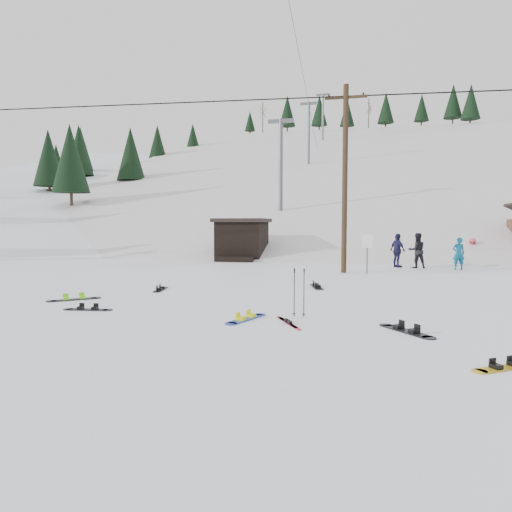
# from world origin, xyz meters

# --- Properties ---
(ground) EXTENTS (200.00, 200.00, 0.00)m
(ground) POSITION_xyz_m (0.00, 0.00, 0.00)
(ground) COLOR white
(ground) RESTS_ON ground
(ski_slope) EXTENTS (60.00, 85.24, 65.97)m
(ski_slope) POSITION_xyz_m (0.00, 55.00, -12.00)
(ski_slope) COLOR silver
(ski_slope) RESTS_ON ground
(ridge_left) EXTENTS (47.54, 95.03, 58.38)m
(ridge_left) POSITION_xyz_m (-36.00, 48.00, -11.00)
(ridge_left) COLOR white
(ridge_left) RESTS_ON ground
(treeline_left) EXTENTS (20.00, 64.00, 10.00)m
(treeline_left) POSITION_xyz_m (-34.00, 40.00, 0.00)
(treeline_left) COLOR black
(treeline_left) RESTS_ON ground
(treeline_crest) EXTENTS (50.00, 6.00, 10.00)m
(treeline_crest) POSITION_xyz_m (0.00, 86.00, 0.00)
(treeline_crest) COLOR black
(treeline_crest) RESTS_ON ski_slope
(utility_pole) EXTENTS (2.00, 0.26, 9.00)m
(utility_pole) POSITION_xyz_m (2.00, 14.00, 4.68)
(utility_pole) COLOR #3A2819
(utility_pole) RESTS_ON ground
(trail_sign) EXTENTS (0.50, 0.09, 1.85)m
(trail_sign) POSITION_xyz_m (3.10, 13.58, 1.27)
(trail_sign) COLOR #595B60
(trail_sign) RESTS_ON ground
(lift_hut) EXTENTS (3.40, 4.10, 2.75)m
(lift_hut) POSITION_xyz_m (-5.00, 20.94, 1.36)
(lift_hut) COLOR black
(lift_hut) RESTS_ON ground
(lift_tower_near) EXTENTS (2.20, 0.36, 8.00)m
(lift_tower_near) POSITION_xyz_m (-4.00, 30.00, 7.86)
(lift_tower_near) COLOR #595B60
(lift_tower_near) RESTS_ON ski_slope
(lift_tower_mid) EXTENTS (2.20, 0.36, 8.00)m
(lift_tower_mid) POSITION_xyz_m (-4.00, 50.00, 14.36)
(lift_tower_mid) COLOR #595B60
(lift_tower_mid) RESTS_ON ski_slope
(lift_tower_far) EXTENTS (2.20, 0.36, 8.00)m
(lift_tower_far) POSITION_xyz_m (-4.00, 70.00, 20.86)
(lift_tower_far) COLOR #595B60
(lift_tower_far) RESTS_ON ski_slope
(hero_snowboard) EXTENTS (0.72, 1.51, 0.11)m
(hero_snowboard) POSITION_xyz_m (0.09, 2.26, 0.03)
(hero_snowboard) COLOR #1A3BAC
(hero_snowboard) RESTS_ON ground
(hero_skis) EXTENTS (0.83, 1.42, 0.08)m
(hero_skis) POSITION_xyz_m (1.18, 2.08, 0.02)
(hero_skis) COLOR #AE1125
(hero_skis) RESTS_ON ground
(ski_poles) EXTENTS (0.34, 0.09, 1.24)m
(ski_poles) POSITION_xyz_m (1.32, 2.97, 0.63)
(ski_poles) COLOR black
(ski_poles) RESTS_ON ground
(board_scatter_a) EXTENTS (1.39, 0.41, 0.10)m
(board_scatter_a) POSITION_xyz_m (-4.47, 2.47, 0.03)
(board_scatter_a) COLOR black
(board_scatter_a) RESTS_ON ground
(board_scatter_b) EXTENTS (0.47, 1.38, 0.10)m
(board_scatter_b) POSITION_xyz_m (-4.18, 6.51, 0.03)
(board_scatter_b) COLOR black
(board_scatter_b) RESTS_ON ground
(board_scatter_c) EXTENTS (1.29, 1.17, 0.11)m
(board_scatter_c) POSITION_xyz_m (-5.87, 3.87, 0.03)
(board_scatter_c) COLOR black
(board_scatter_c) RESTS_ON ground
(board_scatter_d) EXTENTS (1.11, 1.32, 0.11)m
(board_scatter_d) POSITION_xyz_m (3.85, 1.81, 0.03)
(board_scatter_d) COLOR black
(board_scatter_d) RESTS_ON ground
(board_scatter_e) EXTENTS (1.15, 0.86, 0.09)m
(board_scatter_e) POSITION_xyz_m (5.20, -0.49, 0.02)
(board_scatter_e) COLOR gold
(board_scatter_e) RESTS_ON ground
(board_scatter_f) EXTENTS (0.64, 1.62, 0.12)m
(board_scatter_f) POSITION_xyz_m (1.22, 8.51, 0.03)
(board_scatter_f) COLOR black
(board_scatter_f) RESTS_ON ground
(skier_teal) EXTENTS (0.64, 0.45, 1.68)m
(skier_teal) POSITION_xyz_m (7.75, 16.85, 0.84)
(skier_teal) COLOR #0C5E81
(skier_teal) RESTS_ON ground
(skier_dark) EXTENTS (1.05, 0.90, 1.89)m
(skier_dark) POSITION_xyz_m (5.74, 17.28, 0.95)
(skier_dark) COLOR black
(skier_dark) RESTS_ON ground
(skier_pink) EXTENTS (1.10, 0.87, 1.49)m
(skier_pink) POSITION_xyz_m (9.64, 22.53, 0.74)
(skier_pink) COLOR #D04955
(skier_pink) RESTS_ON ground
(skier_navy) EXTENTS (1.01, 1.15, 1.86)m
(skier_navy) POSITION_xyz_m (4.75, 17.45, 0.93)
(skier_navy) COLOR #1A1A42
(skier_navy) RESTS_ON ground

